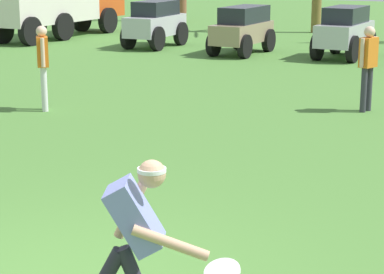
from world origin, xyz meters
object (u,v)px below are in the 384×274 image
object	(u,v)px
frisbee_thrower	(134,237)
teammate_midfield	(43,60)
teammate_deep	(368,61)
parked_car_slot_b	(243,28)
box_truck	(59,1)
parked_car_slot_a	(155,23)
frisbee_in_flight	(222,272)
parked_car_slot_c	(345,31)

from	to	relation	value
frisbee_thrower	teammate_midfield	xyz separation A→B (m)	(-5.55, 6.60, 0.15)
teammate_midfield	teammate_deep	bearing A→B (deg)	23.78
frisbee_thrower	parked_car_slot_b	world-z (taller)	frisbee_thrower
parked_car_slot_b	box_truck	distance (m)	7.21
parked_car_slot_a	frisbee_in_flight	bearing A→B (deg)	-61.04
teammate_midfield	parked_car_slot_c	xyz separation A→B (m)	(3.36, 9.25, -0.20)
frisbee_thrower	parked_car_slot_b	distance (m)	16.31
box_truck	frisbee_thrower	bearing A→B (deg)	-54.03
parked_car_slot_b	box_truck	bearing A→B (deg)	170.25
teammate_deep	teammate_midfield	bearing A→B (deg)	-156.22
frisbee_thrower	parked_car_slot_c	bearing A→B (deg)	97.88
teammate_deep	box_truck	distance (m)	14.29
parked_car_slot_c	parked_car_slot_b	bearing A→B (deg)	-173.20
teammate_midfield	frisbee_in_flight	bearing A→B (deg)	-46.32
frisbee_in_flight	parked_car_slot_a	bearing A→B (deg)	118.96
parked_car_slot_a	parked_car_slot_c	xyz separation A→B (m)	(5.83, 0.03, 0.00)
frisbee_in_flight	parked_car_slot_c	world-z (taller)	parked_car_slot_c
frisbee_thrower	parked_car_slot_c	xyz separation A→B (m)	(-2.19, 15.85, -0.04)
teammate_midfield	parked_car_slot_b	world-z (taller)	teammate_midfield
box_truck	frisbee_in_flight	bearing A→B (deg)	-52.40
parked_car_slot_b	frisbee_in_flight	bearing A→B (deg)	-69.59
teammate_deep	parked_car_slot_a	bearing A→B (deg)	139.09
parked_car_slot_a	parked_car_slot_c	size ratio (longest dim) A/B	0.98
parked_car_slot_a	parked_car_slot_b	distance (m)	2.99
frisbee_in_flight	teammate_deep	bearing A→B (deg)	95.32
teammate_deep	parked_car_slot_b	bearing A→B (deg)	127.01
frisbee_thrower	box_truck	bearing A→B (deg)	125.97
frisbee_in_flight	teammate_deep	distance (m)	8.97
frisbee_in_flight	teammate_deep	xyz separation A→B (m)	(-0.83, 8.92, 0.33)
frisbee_thrower	box_truck	size ratio (longest dim) A/B	0.23
parked_car_slot_a	box_truck	xyz separation A→B (m)	(-4.11, 0.90, 0.49)
teammate_midfield	teammate_deep	distance (m)	5.91
teammate_deep	parked_car_slot_b	world-z (taller)	teammate_deep
teammate_midfield	parked_car_slot_a	world-z (taller)	teammate_midfield
frisbee_in_flight	parked_car_slot_b	distance (m)	16.48
frisbee_in_flight	teammate_midfield	world-z (taller)	teammate_midfield
frisbee_thrower	parked_car_slot_a	world-z (taller)	parked_car_slot_a
frisbee_thrower	frisbee_in_flight	xyz separation A→B (m)	(0.69, 0.06, -0.17)
teammate_midfield	parked_car_slot_b	bearing A→B (deg)	86.81
parked_car_slot_a	box_truck	world-z (taller)	box_truck
frisbee_in_flight	parked_car_slot_c	distance (m)	16.05
box_truck	teammate_deep	bearing A→B (deg)	-32.81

